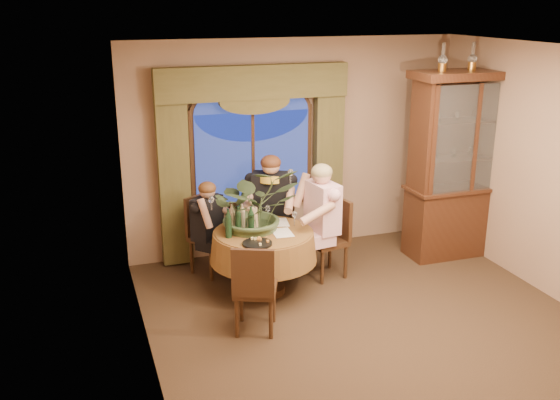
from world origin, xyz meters
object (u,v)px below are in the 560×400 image
object	(u,v)px
olive_bowl	(269,229)
wine_bottle_2	(240,215)
oil_lamp_center	(473,56)
person_pink	(322,223)
person_back	(207,231)
wine_bottle_3	(242,218)
oil_lamp_right	(502,55)
person_scarf	(271,211)
dining_table	(264,262)
wine_bottle_0	(232,218)
centerpiece_plant	(254,175)
chair_front_left	(255,287)
wine_bottle_1	(251,221)
wine_bottle_4	(228,223)
chair_right	(327,239)
chair_back_right	(276,229)
wine_bottle_5	(238,220)
chair_back	(210,236)
stoneware_vase	(253,219)
china_cabinet	(463,165)
oil_lamp_left	(443,57)

from	to	relation	value
olive_bowl	wine_bottle_2	bearing A→B (deg)	145.22
oil_lamp_center	person_pink	distance (m)	2.76
person_back	wine_bottle_3	bearing A→B (deg)	77.73
oil_lamp_right	person_scarf	distance (m)	3.47
dining_table	wine_bottle_0	xyz separation A→B (m)	(-0.34, 0.08, 0.54)
centerpiece_plant	wine_bottle_3	distance (m)	0.50
chair_front_left	wine_bottle_1	size ratio (longest dim) A/B	2.91
dining_table	wine_bottle_4	world-z (taller)	wine_bottle_4
person_back	person_scarf	world-z (taller)	person_scarf
dining_table	olive_bowl	bearing A→B (deg)	-21.69
oil_lamp_right	olive_bowl	distance (m)	3.66
oil_lamp_right	wine_bottle_4	size ratio (longest dim) A/B	1.03
wine_bottle_4	chair_right	bearing A→B (deg)	10.29
olive_bowl	wine_bottle_3	world-z (taller)	wine_bottle_3
dining_table	wine_bottle_2	bearing A→B (deg)	142.12
chair_right	chair_back_right	world-z (taller)	same
oil_lamp_center	wine_bottle_5	bearing A→B (deg)	-174.16
chair_back	stoneware_vase	xyz separation A→B (m)	(0.36, -0.64, 0.40)
china_cabinet	wine_bottle_0	size ratio (longest dim) A/B	7.33
wine_bottle_4	wine_bottle_0	bearing A→B (deg)	61.35
stoneware_vase	wine_bottle_1	bearing A→B (deg)	-113.37
chair_back	chair_front_left	distance (m)	1.54
centerpiece_plant	wine_bottle_4	bearing A→B (deg)	-150.66
chair_back	olive_bowl	xyz separation A→B (m)	(0.52, -0.75, 0.29)
wine_bottle_0	wine_bottle_4	distance (m)	0.16
olive_bowl	wine_bottle_0	distance (m)	0.44
china_cabinet	wine_bottle_2	size ratio (longest dim) A/B	7.33
wine_bottle_5	stoneware_vase	bearing A→B (deg)	24.65
stoneware_vase	olive_bowl	bearing A→B (deg)	-35.93
china_cabinet	wine_bottle_0	world-z (taller)	china_cabinet
wine_bottle_3	wine_bottle_4	bearing A→B (deg)	-146.41
oil_lamp_center	wine_bottle_5	xyz separation A→B (m)	(-3.09, -0.32, -1.67)
person_back	oil_lamp_left	bearing A→B (deg)	132.38
oil_lamp_left	oil_lamp_right	size ratio (longest dim) A/B	1.00
oil_lamp_right	chair_right	distance (m)	3.17
chair_back	person_back	size ratio (longest dim) A/B	0.78
olive_bowl	person_back	bearing A→B (deg)	134.58
chair_back_right	person_pink	bearing A→B (deg)	150.13
wine_bottle_1	wine_bottle_2	bearing A→B (deg)	104.30
dining_table	china_cabinet	distance (m)	2.94
centerpiece_plant	olive_bowl	xyz separation A→B (m)	(0.12, -0.16, -0.61)
oil_lamp_center	wine_bottle_1	bearing A→B (deg)	-172.70
stoneware_vase	wine_bottle_2	xyz separation A→B (m)	(-0.13, 0.08, 0.04)
stoneware_vase	centerpiece_plant	bearing A→B (deg)	57.09
china_cabinet	centerpiece_plant	world-z (taller)	china_cabinet
chair_right	chair_back	world-z (taller)	same
oil_lamp_left	wine_bottle_4	world-z (taller)	oil_lamp_left
oil_lamp_left	oil_lamp_center	size ratio (longest dim) A/B	1.00
wine_bottle_4	wine_bottle_5	distance (m)	0.14
oil_lamp_center	wine_bottle_0	world-z (taller)	oil_lamp_center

